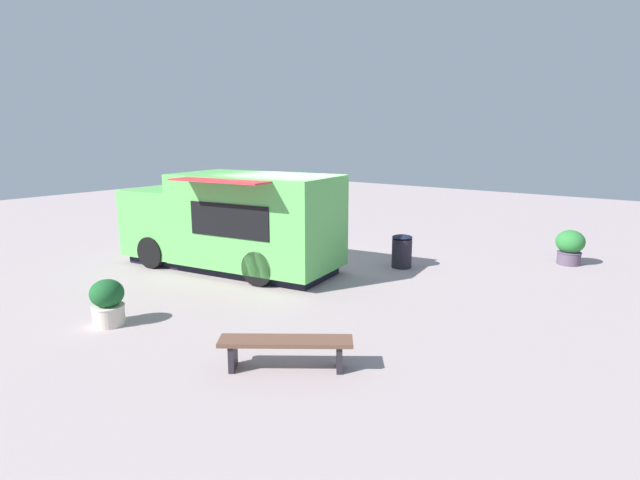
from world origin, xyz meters
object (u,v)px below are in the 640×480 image
(planter_flowering_far, at_px, (570,246))
(plaza_bench, at_px, (286,346))
(food_truck, at_px, (233,224))
(planter_flowering_near, at_px, (108,302))
(trash_bin, at_px, (402,251))
(person_customer, at_px, (288,223))

(planter_flowering_far, distance_m, plaza_bench, 9.01)
(planter_flowering_far, xyz_separation_m, plaza_bench, (1.83, 8.83, -0.12))
(food_truck, distance_m, planter_flowering_near, 4.16)
(planter_flowering_near, bearing_deg, trash_bin, -108.33)
(plaza_bench, relative_size, trash_bin, 2.14)
(person_customer, xyz_separation_m, planter_flowering_far, (-8.45, -1.06, 0.14))
(planter_flowering_near, distance_m, plaza_bench, 3.63)
(person_customer, height_order, planter_flowering_far, planter_flowering_far)
(trash_bin, bearing_deg, planter_flowering_near, 71.67)
(planter_flowering_far, bearing_deg, trash_bin, 41.10)
(plaza_bench, bearing_deg, person_customer, -49.57)
(person_customer, distance_m, plaza_bench, 10.21)
(planter_flowering_near, xyz_separation_m, trash_bin, (-2.17, -6.56, -0.00))
(planter_flowering_near, relative_size, planter_flowering_far, 0.93)
(planter_flowering_near, height_order, plaza_bench, planter_flowering_near)
(person_customer, relative_size, planter_flowering_far, 0.97)
(trash_bin, bearing_deg, food_truck, 38.88)
(plaza_bench, height_order, trash_bin, trash_bin)
(planter_flowering_near, xyz_separation_m, plaza_bench, (-3.58, -0.56, -0.07))
(person_customer, distance_m, planter_flowering_far, 8.52)
(planter_flowering_near, bearing_deg, food_truck, -75.30)
(planter_flowering_near, bearing_deg, planter_flowering_far, -119.97)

